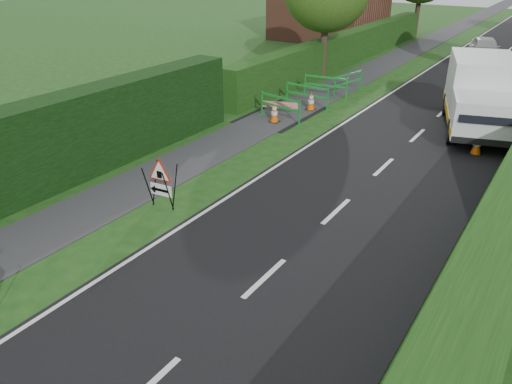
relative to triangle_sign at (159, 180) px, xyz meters
The scene contains 16 objects.
ground 2.76m from the triangle_sign, 55.96° to the right, with size 120.00×120.00×0.00m, color #174413.
footpath 32.86m from the triangle_sign, 92.66° to the left, with size 2.00×90.00×0.02m, color #2D2D30.
hedge_west_near 4.23m from the triangle_sign, 148.23° to the right, with size 1.10×18.00×2.50m, color black.
hedge_west_far 20.15m from the triangle_sign, 100.09° to the left, with size 1.00×24.00×1.80m, color #14380F.
triangle_sign is the anchor object (origin of this frame).
works_van 12.61m from the triangle_sign, 63.88° to the left, with size 3.69×6.01×2.57m.
traffic_cone_0 10.55m from the triangle_sign, 54.36° to the left, with size 0.38×0.38×0.79m.
traffic_cone_1 12.88m from the triangle_sign, 59.39° to the left, with size 0.38×0.38×0.79m.
traffic_cone_3 7.93m from the triangle_sign, 99.09° to the left, with size 0.38×0.38×0.79m.
traffic_cone_4 10.11m from the triangle_sign, 94.58° to the left, with size 0.38×0.38×0.79m.
ped_barrier_0 8.26m from the triangle_sign, 98.40° to the left, with size 2.09×0.75×1.00m.
ped_barrier_1 10.40m from the triangle_sign, 96.37° to the left, with size 2.07×0.43×1.00m.
ped_barrier_2 12.30m from the triangle_sign, 95.59° to the left, with size 2.09×0.61×1.00m.
ped_barrier_3 13.39m from the triangle_sign, 92.52° to the left, with size 0.81×2.09×1.00m.
redwhite_plank 8.87m from the triangle_sign, 99.98° to the left, with size 1.50×0.04×0.25m, color red.
hatchback_car 25.60m from the triangle_sign, 82.98° to the left, with size 1.60×3.98×1.35m, color silver.
Camera 1 is at (7.01, -6.23, 6.18)m, focal length 35.00 mm.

